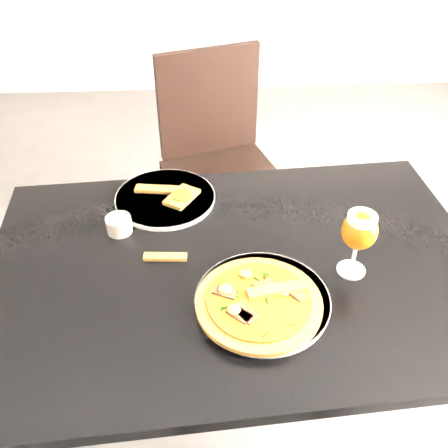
{
  "coord_description": "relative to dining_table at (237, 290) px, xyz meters",
  "views": [
    {
      "loc": [
        -0.26,
        -0.59,
        1.58
      ],
      "look_at": [
        -0.2,
        0.34,
        0.83
      ],
      "focal_mm": 40.0,
      "sensor_mm": 36.0,
      "label": 1
    }
  ],
  "objects": [
    {
      "name": "crust_scraps",
      "position": [
        -0.16,
        0.27,
        0.11
      ],
      "size": [
        0.19,
        0.12,
        0.01
      ],
      "rotation": [
        0.0,
        0.0,
        0.3
      ],
      "color": "#A57527",
      "rests_on": "plate_second"
    },
    {
      "name": "plate_second",
      "position": [
        -0.18,
        0.27,
        0.1
      ],
      "size": [
        0.29,
        0.29,
        0.01
      ],
      "primitive_type": "cylinder",
      "rotation": [
        0.0,
        0.0,
        0.06
      ],
      "color": "white",
      "rests_on": "dining_table"
    },
    {
      "name": "beer_glass",
      "position": [
        0.27,
        -0.04,
        0.21
      ],
      "size": [
        0.08,
        0.08,
        0.17
      ],
      "color": "silver",
      "rests_on": "dining_table"
    },
    {
      "name": "sauce_cup",
      "position": [
        -0.3,
        0.14,
        0.11
      ],
      "size": [
        0.07,
        0.07,
        0.04
      ],
      "color": "beige",
      "rests_on": "dining_table"
    },
    {
      "name": "loose_crust",
      "position": [
        -0.17,
        0.03,
        0.09
      ],
      "size": [
        0.11,
        0.03,
        0.01
      ],
      "primitive_type": "cube",
      "rotation": [
        0.0,
        0.0,
        -0.07
      ],
      "color": "#A57527",
      "rests_on": "dining_table"
    },
    {
      "name": "plate_main",
      "position": [
        0.05,
        -0.13,
        0.1
      ],
      "size": [
        0.32,
        0.32,
        0.02
      ],
      "primitive_type": "cylinder",
      "rotation": [
        0.0,
        0.0,
        -0.08
      ],
      "color": "white",
      "rests_on": "dining_table"
    },
    {
      "name": "dining_table",
      "position": [
        0.0,
        0.0,
        0.0
      ],
      "size": [
        1.25,
        0.87,
        0.75
      ],
      "rotation": [
        0.0,
        0.0,
        0.06
      ],
      "color": "black",
      "rests_on": "ground"
    },
    {
      "name": "pizza",
      "position": [
        0.04,
        -0.15,
        0.12
      ],
      "size": [
        0.28,
        0.28,
        0.03
      ],
      "rotation": [
        0.0,
        0.0,
        -0.15
      ],
      "color": "#A57527",
      "rests_on": "plate_main"
    },
    {
      "name": "chair_far",
      "position": [
        0.0,
        0.84,
        -0.15
      ],
      "size": [
        0.54,
        0.54,
        0.93
      ],
      "rotation": [
        0.0,
        0.0,
        0.31
      ],
      "color": "black",
      "rests_on": "ground"
    }
  ]
}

